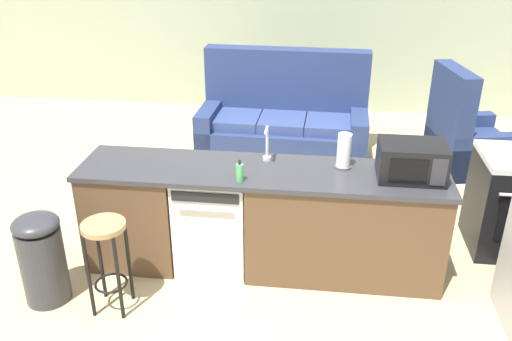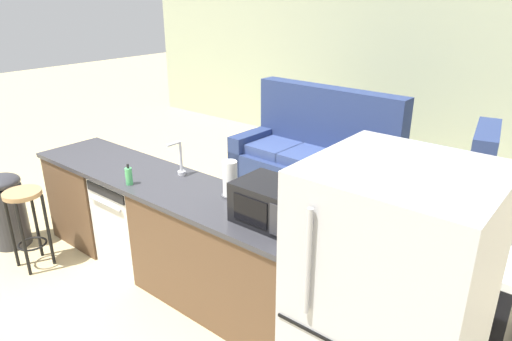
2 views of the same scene
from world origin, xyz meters
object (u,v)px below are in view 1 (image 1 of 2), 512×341
Objects in this scene: microwave at (412,161)px; paper_towel_roll at (344,151)px; trash_bin at (42,257)px; armchair at (463,140)px; dishwasher at (214,219)px; soap_bottle at (240,172)px; bar_stool at (106,248)px; couch at (284,124)px.

paper_towel_roll reaches higher than microwave.
trash_bin is 4.69m from armchair.
dishwasher is 1.21m from paper_towel_roll.
soap_bottle is 1.12m from bar_stool.
trash_bin is 3.45m from couch.
bar_stool and trash_bin have the same top height.
microwave is 2.84× the size of soap_bottle.
microwave is at bearing -14.51° from paper_towel_roll.
soap_bottle is at bearing -40.46° from dishwasher.
armchair is at bearing 47.59° from soap_bottle.
soap_bottle is (0.26, -0.22, 0.55)m from dishwasher.
dishwasher is 1.36m from trash_bin.
couch is at bearing 175.39° from armchair.
microwave is 0.68× the size of trash_bin.
trash_bin is at bearing -160.80° from paper_towel_roll.
couch is at bearing 62.33° from trash_bin.
paper_towel_roll reaches higher than soap_bottle.
armchair reaches higher than bar_stool.
soap_bottle is at bearing -93.17° from couch.
couch is 1.69× the size of armchair.
microwave is 2.74m from couch.
microwave is at bearing 13.32° from trash_bin.
armchair is at bearing 55.21° from paper_towel_roll.
paper_towel_roll is at bearing -124.79° from armchair.
bar_stool is at bearing -152.75° from soap_bottle.
soap_bottle is 0.09× the size of couch.
microwave is 0.25× the size of couch.
armchair reaches higher than paper_towel_roll.
soap_bottle is 2.69m from couch.
bar_stool is at bearing -137.17° from armchair.
paper_towel_roll is 2.66m from armchair.
trash_bin is at bearing 175.63° from bar_stool.
soap_bottle is (-0.78, -0.35, -0.07)m from paper_towel_roll.
couch is (1.06, 3.10, -0.14)m from bar_stool.
bar_stool is at bearing -162.57° from microwave.
dishwasher reaches higher than bar_stool.
microwave is 1.77× the size of paper_towel_roll.
soap_bottle is 1.63m from trash_bin.
soap_bottle reaches higher than trash_bin.
armchair is at bearing 66.76° from microwave.
couch is at bearing 105.58° from paper_towel_roll.
bar_stool is at bearing -108.90° from couch.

